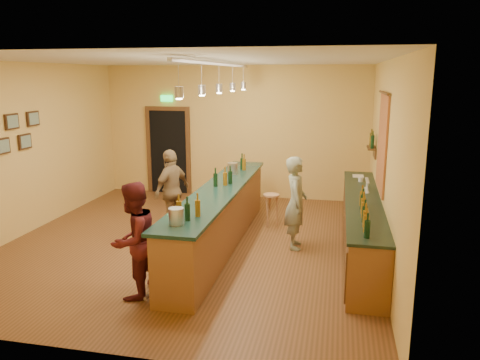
% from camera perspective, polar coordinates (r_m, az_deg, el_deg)
% --- Properties ---
extents(floor, '(7.00, 7.00, 0.00)m').
position_cam_1_polar(floor, '(8.57, -5.89, -7.61)').
color(floor, '#593619').
rests_on(floor, ground).
extents(ceiling, '(6.50, 7.00, 0.02)m').
position_cam_1_polar(ceiling, '(8.05, -6.42, 14.30)').
color(ceiling, silver).
rests_on(ceiling, wall_back).
extents(wall_back, '(6.50, 0.02, 3.20)m').
position_cam_1_polar(wall_back, '(11.50, -0.73, 5.86)').
color(wall_back, '#E0B354').
rests_on(wall_back, floor).
extents(wall_front, '(6.50, 0.02, 3.20)m').
position_cam_1_polar(wall_front, '(5.03, -18.57, -3.67)').
color(wall_front, '#E0B354').
rests_on(wall_front, floor).
extents(wall_left, '(0.02, 7.00, 3.20)m').
position_cam_1_polar(wall_left, '(9.67, -24.82, 3.41)').
color(wall_left, '#E0B354').
rests_on(wall_left, floor).
extents(wall_right, '(0.02, 7.00, 3.20)m').
position_cam_1_polar(wall_right, '(7.80, 17.22, 2.05)').
color(wall_right, '#E0B354').
rests_on(wall_right, floor).
extents(doorway, '(1.15, 0.09, 2.48)m').
position_cam_1_polar(doorway, '(12.03, -8.69, 3.74)').
color(doorway, black).
rests_on(doorway, wall_back).
extents(tapestry, '(0.03, 1.40, 1.60)m').
position_cam_1_polar(tapestry, '(8.15, 16.96, 4.29)').
color(tapestry, maroon).
rests_on(tapestry, wall_right).
extents(bottle_shelf, '(0.17, 0.55, 0.54)m').
position_cam_1_polar(bottle_shelf, '(9.65, 15.83, 4.47)').
color(bottle_shelf, '#442E14').
rests_on(bottle_shelf, wall_right).
extents(back_counter, '(0.60, 4.55, 1.27)m').
position_cam_1_polar(back_counter, '(8.21, 14.65, -5.28)').
color(back_counter, brown).
rests_on(back_counter, floor).
extents(tasting_bar, '(0.73, 5.10, 1.38)m').
position_cam_1_polar(tasting_bar, '(8.23, -2.43, -3.95)').
color(tasting_bar, brown).
rests_on(tasting_bar, floor).
extents(pendant_track, '(0.11, 4.60, 0.50)m').
position_cam_1_polar(pendant_track, '(7.89, -2.58, 12.82)').
color(pendant_track, silver).
rests_on(pendant_track, ceiling).
extents(bartender, '(0.46, 0.63, 1.62)m').
position_cam_1_polar(bartender, '(8.13, 6.83, -2.77)').
color(bartender, gray).
rests_on(bartender, floor).
extents(customer_a, '(0.78, 0.91, 1.59)m').
position_cam_1_polar(customer_a, '(6.46, -12.82, -7.21)').
color(customer_a, '#59191E').
rests_on(customer_a, floor).
extents(customer_b, '(0.69, 1.01, 1.60)m').
position_cam_1_polar(customer_b, '(9.07, -8.30, -1.27)').
color(customer_b, '#997A51').
rests_on(customer_b, floor).
extents(bar_stool, '(0.32, 0.32, 0.66)m').
position_cam_1_polar(bar_stool, '(9.32, 3.82, -2.62)').
color(bar_stool, '#AF824F').
rests_on(bar_stool, floor).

